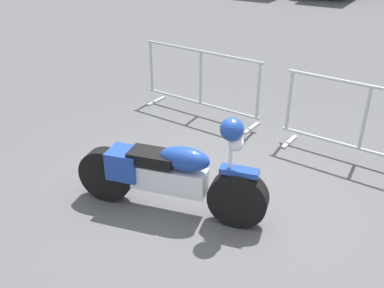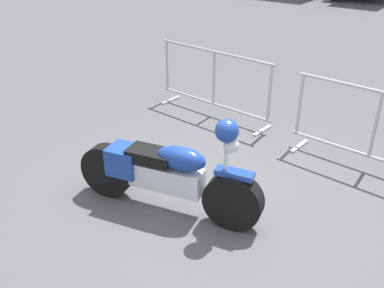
% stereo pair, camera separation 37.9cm
% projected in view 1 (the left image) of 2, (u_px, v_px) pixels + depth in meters
% --- Properties ---
extents(ground_plane, '(120.00, 120.00, 0.00)m').
position_uv_depth(ground_plane, '(212.00, 204.00, 4.80)').
color(ground_plane, '#4C4C4F').
extents(motorcycle, '(2.06, 0.85, 1.20)m').
position_uv_depth(motorcycle, '(169.00, 174.00, 4.49)').
color(motorcycle, black).
rests_on(motorcycle, ground).
extents(crowd_barrier_near, '(2.13, 0.51, 1.07)m').
position_uv_depth(crowd_barrier_near, '(201.00, 82.00, 6.75)').
color(crowd_barrier_near, '#9EA0A5').
rests_on(crowd_barrier_near, ground).
extents(crowd_barrier_far, '(2.13, 0.51, 1.07)m').
position_uv_depth(crowd_barrier_far, '(364.00, 124.00, 5.38)').
color(crowd_barrier_far, '#9EA0A5').
rests_on(crowd_barrier_far, ground).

